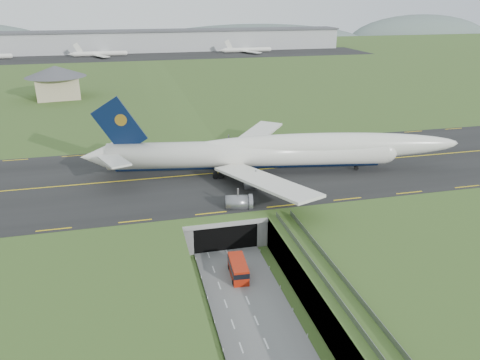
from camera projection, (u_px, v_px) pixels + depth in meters
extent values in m
plane|color=#384E1F|center=(236.00, 274.00, 79.99)|extent=(900.00, 900.00, 0.00)
cube|color=gray|center=(236.00, 259.00, 78.89)|extent=(800.00, 800.00, 6.00)
cube|color=slate|center=(247.00, 299.00, 73.17)|extent=(12.00, 75.00, 0.20)
cube|color=black|center=(203.00, 174.00, 107.61)|extent=(800.00, 44.00, 0.18)
cube|color=gray|center=(214.00, 201.00, 95.16)|extent=(16.00, 22.00, 1.00)
cube|color=gray|center=(181.00, 215.00, 94.53)|extent=(2.00, 22.00, 6.00)
cube|color=gray|center=(248.00, 208.00, 97.62)|extent=(2.00, 22.00, 6.00)
cube|color=black|center=(220.00, 225.00, 91.74)|extent=(12.00, 12.00, 5.00)
cube|color=#A8A8A3|center=(226.00, 224.00, 85.13)|extent=(17.00, 0.50, 0.80)
cube|color=#A8A8A3|center=(345.00, 300.00, 63.57)|extent=(3.00, 53.00, 0.50)
cube|color=gray|center=(336.00, 297.00, 62.98)|extent=(0.06, 53.00, 1.00)
cube|color=gray|center=(355.00, 294.00, 63.60)|extent=(0.06, 53.00, 1.00)
cylinder|color=#A8A8A3|center=(336.00, 307.00, 66.92)|extent=(0.90, 0.90, 5.60)
cylinder|color=#A8A8A3|center=(306.00, 264.00, 77.78)|extent=(0.90, 0.90, 5.60)
cylinder|color=silver|center=(249.00, 154.00, 106.72)|extent=(63.64, 16.54, 5.98)
sphere|color=silver|center=(385.00, 151.00, 108.82)|extent=(6.76, 6.76, 5.86)
cone|color=silver|center=(95.00, 157.00, 104.44)|extent=(7.40, 6.70, 5.68)
ellipsoid|color=silver|center=(323.00, 146.00, 107.36)|extent=(64.27, 16.19, 6.28)
ellipsoid|color=black|center=(381.00, 148.00, 108.48)|extent=(4.57, 3.28, 2.09)
cylinder|color=black|center=(249.00, 163.00, 107.57)|extent=(59.93, 12.59, 2.51)
cube|color=silver|center=(251.00, 139.00, 121.07)|extent=(22.90, 25.74, 2.51)
cube|color=silver|center=(125.00, 141.00, 110.81)|extent=(9.61, 10.71, 0.96)
cube|color=silver|center=(265.00, 181.00, 93.30)|extent=(15.87, 28.53, 2.51)
cube|color=silver|center=(114.00, 161.00, 97.79)|extent=(7.23, 11.09, 0.96)
cube|color=black|center=(119.00, 126.00, 102.29)|extent=(11.81, 2.54, 13.22)
cylinder|color=gold|center=(121.00, 120.00, 101.80)|extent=(2.69, 1.08, 2.62)
cylinder|color=slate|center=(248.00, 157.00, 116.41)|extent=(5.31, 3.85, 3.08)
cylinder|color=slate|center=(229.00, 146.00, 125.23)|extent=(5.31, 3.85, 3.08)
cylinder|color=slate|center=(256.00, 183.00, 99.92)|extent=(5.31, 3.85, 3.08)
cylinder|color=slate|center=(238.00, 203.00, 90.52)|extent=(5.31, 3.85, 3.08)
cylinder|color=black|center=(356.00, 168.00, 109.92)|extent=(1.09, 0.63, 1.03)
cube|color=black|center=(231.00, 170.00, 107.91)|extent=(6.62, 7.39, 1.31)
cube|color=#AE200B|center=(238.00, 269.00, 78.65)|extent=(3.02, 7.06, 2.76)
cube|color=black|center=(238.00, 266.00, 78.44)|extent=(3.08, 7.15, 0.92)
cube|color=black|center=(238.00, 274.00, 79.07)|extent=(2.81, 6.59, 0.46)
cylinder|color=black|center=(233.00, 282.00, 76.74)|extent=(0.38, 0.85, 0.83)
cylinder|color=black|center=(229.00, 267.00, 80.96)|extent=(0.38, 0.85, 0.83)
cylinder|color=black|center=(248.00, 281.00, 77.12)|extent=(0.38, 0.85, 0.83)
cylinder|color=black|center=(243.00, 266.00, 81.34)|extent=(0.38, 0.85, 0.83)
cube|color=tan|center=(57.00, 87.00, 187.97)|extent=(18.32, 18.32, 8.58)
cone|color=#4C4C51|center=(55.00, 71.00, 185.62)|extent=(26.87, 26.87, 4.29)
cube|color=#B2B2B2|center=(143.00, 41.00, 346.39)|extent=(300.00, 22.00, 15.00)
cube|color=#4C4C51|center=(142.00, 31.00, 343.65)|extent=(302.00, 24.00, 1.20)
cube|color=black|center=(146.00, 56.00, 321.95)|extent=(320.00, 50.00, 0.08)
cylinder|color=silver|center=(100.00, 54.00, 318.95)|extent=(34.00, 3.20, 3.20)
cylinder|color=silver|center=(247.00, 50.00, 341.87)|extent=(34.00, 3.20, 3.20)
ellipsoid|color=#556663|center=(253.00, 46.00, 496.83)|extent=(260.00, 91.00, 44.00)
ellipsoid|color=#556663|center=(420.00, 42.00, 540.96)|extent=(180.00, 63.00, 60.00)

